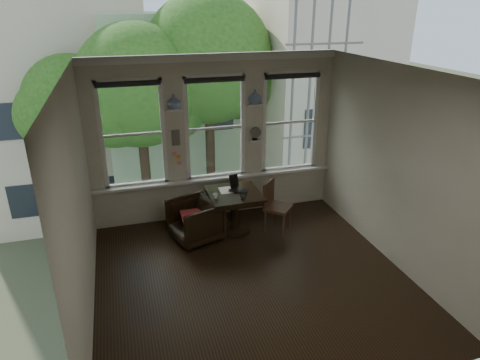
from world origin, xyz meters
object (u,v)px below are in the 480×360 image
object	(u,v)px
table	(235,212)
laptop	(238,192)
mug	(215,196)
armchair_left	(195,221)
side_chair_right	(278,207)

from	to	relation	value
table	laptop	world-z (taller)	laptop
table	mug	xyz separation A→B (m)	(-0.37, -0.14, 0.42)
table	laptop	xyz separation A→B (m)	(0.06, -0.03, 0.39)
armchair_left	laptop	world-z (taller)	laptop
laptop	table	bearing A→B (deg)	171.85
side_chair_right	mug	size ratio (longest dim) A/B	10.14
mug	laptop	bearing A→B (deg)	13.83
armchair_left	mug	world-z (taller)	mug
laptop	mug	distance (m)	0.44
laptop	side_chair_right	bearing A→B (deg)	8.52
armchair_left	laptop	xyz separation A→B (m)	(0.78, 0.06, 0.40)
side_chair_right	mug	bearing A→B (deg)	129.61
table	side_chair_right	distance (m)	0.78
table	mug	bearing A→B (deg)	-159.53
armchair_left	mug	distance (m)	0.56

